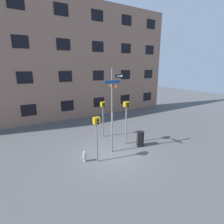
# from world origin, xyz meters

# --- Properties ---
(ground_plane) EXTENTS (60.00, 60.00, 0.00)m
(ground_plane) POSITION_xyz_m (0.00, 0.00, 0.00)
(ground_plane) COLOR #515154
(building_facade) EXTENTS (24.00, 0.64, 11.17)m
(building_facade) POSITION_xyz_m (-0.00, 8.71, 5.59)
(building_facade) COLOR #936B56
(building_facade) RESTS_ON ground_plane
(street_sign_pole) EXTENTS (1.28, 0.90, 4.99)m
(street_sign_pole) POSITION_xyz_m (0.25, 0.39, 2.90)
(street_sign_pole) COLOR slate
(street_sign_pole) RESTS_ON ground_plane
(pedestrian_signal_left) EXTENTS (0.40, 0.40, 2.58)m
(pedestrian_signal_left) POSITION_xyz_m (-1.10, -0.16, 2.03)
(pedestrian_signal_left) COLOR slate
(pedestrian_signal_left) RESTS_ON ground_plane
(pedestrian_signal_right) EXTENTS (0.40, 0.40, 2.93)m
(pedestrian_signal_right) POSITION_xyz_m (1.57, 0.88, 2.28)
(pedestrian_signal_right) COLOR slate
(pedestrian_signal_right) RESTS_ON ground_plane
(pedestrian_signal_across) EXTENTS (0.36, 0.40, 2.67)m
(pedestrian_signal_across) POSITION_xyz_m (0.88, 2.78, 2.06)
(pedestrian_signal_across) COLOR slate
(pedestrian_signal_across) RESTS_ON ground_plane
(fire_hydrant) EXTENTS (0.35, 0.19, 0.63)m
(fire_hydrant) POSITION_xyz_m (-1.69, 0.20, 0.31)
(fire_hydrant) COLOR #A5A5A8
(fire_hydrant) RESTS_ON ground_plane
(trash_bin) EXTENTS (0.50, 0.50, 0.99)m
(trash_bin) POSITION_xyz_m (2.20, 0.13, 0.50)
(trash_bin) COLOR black
(trash_bin) RESTS_ON ground_plane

